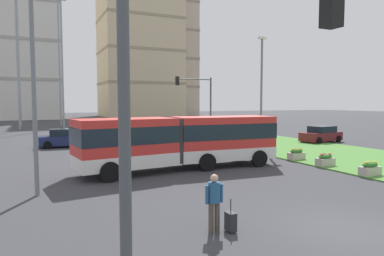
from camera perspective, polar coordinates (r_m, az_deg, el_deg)
ground_plane at (r=11.94m, az=24.06°, el=-14.97°), size 260.00×260.00×0.00m
grass_median at (r=26.94m, az=24.51°, el=-4.30°), size 10.00×70.00×0.08m
articulated_bus at (r=19.92m, az=-1.88°, el=-2.11°), size 12.02×3.35×3.00m
car_navy_sedan at (r=32.01m, az=-20.01°, el=-1.59°), size 4.48×2.19×1.58m
car_maroon_sedan at (r=35.77m, az=20.45°, el=-1.02°), size 4.63×2.57×1.58m
pedestrian_crossing at (r=10.49m, az=3.67°, el=-11.53°), size 0.58×0.36×1.74m
rolling_suitcase at (r=10.75m, az=6.36°, el=-15.02°), size 0.24×0.36×0.97m
flower_planter_1 at (r=20.36m, az=27.18°, el=-5.94°), size 1.10×0.56×0.74m
flower_planter_2 at (r=22.32m, az=21.04°, el=-4.89°), size 1.10×0.56×0.74m
flower_planter_3 at (r=24.12m, az=16.76°, el=-4.12°), size 1.10×0.56×0.74m
traffic_light_near_left at (r=4.96m, az=3.36°, el=6.71°), size 3.88×0.28×5.89m
traffic_light_far_right at (r=32.65m, az=1.21°, el=4.91°), size 3.80×0.28×6.21m
streetlight_left at (r=15.55m, az=-24.64°, el=9.01°), size 0.70×0.28×9.61m
streetlight_median at (r=30.26m, az=11.33°, el=6.56°), size 0.70×0.28×9.37m
apartment_tower_westcentre at (r=95.19m, az=-26.14°, el=17.12°), size 16.14×18.84×51.55m
apartment_tower_centre at (r=101.54m, az=-8.60°, el=14.43°), size 21.21×17.14×43.83m
apartment_tower_eastcentre at (r=108.18m, az=-5.76°, el=12.99°), size 20.55×17.24×40.76m
transmission_pylon at (r=60.16m, az=-23.88°, el=16.12°), size 9.00×6.24×30.42m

